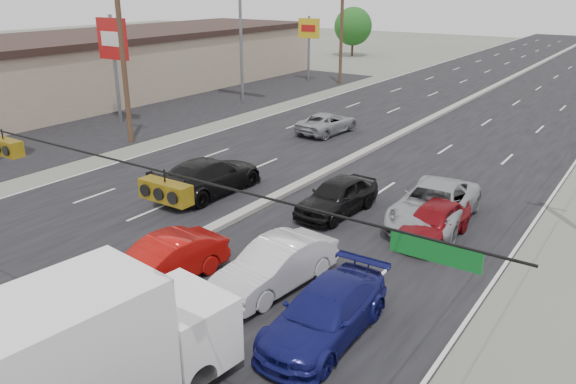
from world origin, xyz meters
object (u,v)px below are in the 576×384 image
Objects in this scene: pole_sign_mid at (113,45)px; queue_car_c at (434,205)px; utility_pole_left_b at (123,54)px; tree_left_far at (353,26)px; queue_car_d at (325,314)px; oncoming_far at (327,123)px; utility_pole_left_c at (342,27)px; oncoming_near at (209,176)px; red_sedan at (162,263)px; box_truck at (75,363)px; queue_car_e at (434,221)px; queue_car_a at (337,196)px; queue_car_b at (276,266)px; pole_sign_far at (309,34)px.

queue_car_c is (23.61, -4.45, -4.34)m from pole_sign_mid.
utility_pole_left_b is 46.01m from tree_left_far.
queue_car_d reaches higher than oncoming_far.
pole_sign_mid reaches higher than queue_car_d.
utility_pole_left_c reaches higher than oncoming_near.
box_truck is at bearing -52.45° from red_sedan.
queue_car_c reaches higher than queue_car_e.
queue_car_c is at bearing 141.27° from oncoming_far.
queue_car_a is (15.50, -27.65, -4.38)m from utility_pole_left_c.
utility_pole_left_b is 5.41m from pole_sign_mid.
queue_car_d is at bearing -61.08° from utility_pole_left_c.
queue_car_c is at bearing 88.63° from box_truck.
pole_sign_mid reaches higher than queue_car_b.
oncoming_far is at bearing -54.13° from pole_sign_far.
queue_car_c reaches higher than red_sedan.
oncoming_far is (8.46, 8.46, -4.47)m from utility_pole_left_b.
utility_pole_left_c is 2.33× the size of queue_car_a.
pole_sign_far is 34.99m from queue_car_c.
queue_car_d is (4.00, -7.64, -0.04)m from queue_car_a.
utility_pole_left_b is 2.09× the size of queue_car_d.
red_sedan is 8.22m from queue_car_a.
queue_car_d is at bearing -56.91° from pole_sign_far.
pole_sign_far reaches higher than oncoming_far.
queue_car_b reaches higher than queue_car_a.
oncoming_near reaches higher than queue_car_b.
queue_car_e is (2.53, 13.24, -1.02)m from box_truck.
red_sedan is 3.53m from queue_car_b.
queue_car_e is at bearing -13.48° from pole_sign_mid.
queue_car_e is at bearing 72.11° from queue_car_b.
oncoming_far is at bearing -62.91° from utility_pole_left_c.
queue_car_d is at bearing 10.78° from red_sedan.
queue_car_e reaches higher than oncoming_far.
queue_car_e is at bearing 139.03° from oncoming_far.
utility_pole_left_b reaches higher than queue_car_e.
tree_left_far is at bearing 117.82° from queue_car_c.
queue_car_e is (0.53, -1.34, -0.08)m from queue_car_c.
box_truck is at bearing -101.62° from queue_car_c.
queue_car_b is 0.81× the size of oncoming_near.
pole_sign_far is at bearing 122.38° from red_sedan.
utility_pole_left_b is 25.25m from pole_sign_far.
utility_pole_left_b is at bearing 148.77° from red_sedan.
utility_pole_left_c is at bearing 0.00° from pole_sign_far.
oncoming_far is (12.96, 5.46, -4.48)m from pole_sign_mid.
queue_car_e is 0.73× the size of oncoming_near.
queue_car_a is 0.77× the size of queue_car_c.
tree_left_far reaches higher than oncoming_near.
tree_left_far is 1.42× the size of queue_car_a.
box_truck is at bearing -114.45° from queue_car_d.
oncoming_far is at bearing 122.00° from queue_car_b.
queue_car_c is at bearing -10.68° from pole_sign_mid.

